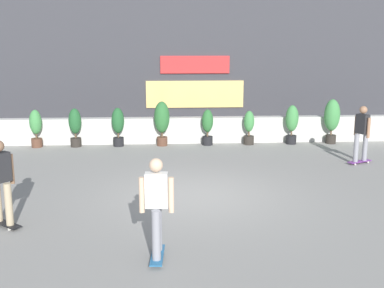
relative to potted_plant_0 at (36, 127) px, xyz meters
The scene contains 14 objects.
ground_plane 7.52m from the potted_plant_0, 47.85° to the right, with size 48.00×48.00×0.00m, color gray.
planter_wall 5.05m from the potted_plant_0, ahead, with size 18.00×0.40×0.90m, color beige.
building_backdrop 7.18m from the potted_plant_0, 41.52° to the left, with size 20.00×2.08×6.50m.
potted_plant_0 is the anchor object (origin of this frame).
potted_plant_1 1.31m from the potted_plant_0, ahead, with size 0.42×0.42×1.31m.
potted_plant_2 2.75m from the potted_plant_0, ahead, with size 0.42×0.42×1.32m.
potted_plant_3 4.24m from the potted_plant_0, ahead, with size 0.52×0.52×1.52m.
potted_plant_4 5.80m from the potted_plant_0, ahead, with size 0.38×0.38×1.24m.
potted_plant_5 7.25m from the potted_plant_0, ahead, with size 0.36×0.36×1.18m.
potted_plant_6 8.74m from the potted_plant_0, ahead, with size 0.44×0.44×1.36m.
potted_plant_7 10.16m from the potted_plant_0, ahead, with size 0.54×0.54×1.56m.
skater_mid_plaza 7.35m from the potted_plant_0, 80.46° to the right, with size 0.75×0.66×1.70m.
skater_far_right 9.76m from the potted_plant_0, 64.74° to the right, with size 0.56×0.81×1.70m.
skater_foreground 10.42m from the potted_plant_0, 16.00° to the right, with size 0.81×0.52×1.70m.
Camera 1 is at (-0.73, -10.55, 3.47)m, focal length 44.67 mm.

